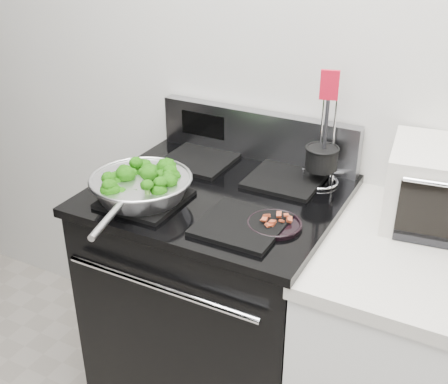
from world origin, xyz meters
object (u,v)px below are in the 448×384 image
Objects in this scene: utensil_holder at (321,164)px; bacon_plate at (274,221)px; skillet at (141,186)px; gas_range at (219,302)px.

bacon_plate is at bearing -108.42° from utensil_holder.
utensil_holder reaches higher than skillet.
utensil_holder is at bearing 86.07° from bacon_plate.
skillet is at bearing -135.13° from gas_range.
gas_range reaches higher than skillet.
bacon_plate is (0.25, -0.13, 0.48)m from gas_range.
bacon_plate is at bearing -7.31° from skillet.
skillet is (-0.18, -0.18, 0.51)m from gas_range.
gas_range is 2.89× the size of utensil_holder.
bacon_plate is 0.42× the size of utensil_holder.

